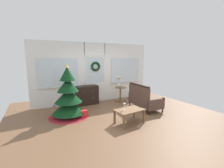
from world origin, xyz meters
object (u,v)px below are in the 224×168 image
(side_table, at_px, (120,92))
(coffee_table, at_px, (130,111))
(dresser_cabinet, at_px, (87,95))
(table_lamp, at_px, (119,81))
(christmas_tree, at_px, (68,99))
(settee_sofa, at_px, (143,99))
(wine_glass, at_px, (124,105))
(gift_box, at_px, (84,113))

(side_table, bearing_deg, coffee_table, -112.95)
(dresser_cabinet, relative_size, table_lamp, 2.08)
(dresser_cabinet, xyz_separation_m, coffee_table, (0.53, -2.39, -0.04))
(christmas_tree, xyz_separation_m, coffee_table, (1.49, -1.32, -0.25))
(settee_sofa, bearing_deg, christmas_tree, 170.22)
(table_lamp, bearing_deg, settee_sofa, -72.40)
(settee_sofa, distance_m, table_lamp, 1.37)
(side_table, xyz_separation_m, table_lamp, (-0.06, 0.04, 0.48))
(side_table, bearing_deg, dresser_cabinet, 164.78)
(wine_glass, bearing_deg, gift_box, 131.66)
(dresser_cabinet, distance_m, table_lamp, 1.48)
(dresser_cabinet, xyz_separation_m, table_lamp, (1.32, -0.34, 0.57))
(christmas_tree, distance_m, gift_box, 0.69)
(dresser_cabinet, relative_size, gift_box, 4.10)
(table_lamp, bearing_deg, dresser_cabinet, 165.74)
(table_lamp, distance_m, gift_box, 2.26)
(table_lamp, relative_size, gift_box, 1.97)
(dresser_cabinet, bearing_deg, table_lamp, -14.26)
(settee_sofa, xyz_separation_m, side_table, (-0.32, 1.14, 0.10))
(settee_sofa, height_order, coffee_table, settee_sofa)
(christmas_tree, distance_m, dresser_cabinet, 1.45)
(wine_glass, bearing_deg, dresser_cabinet, 99.37)
(coffee_table, xyz_separation_m, gift_box, (-1.07, 1.09, -0.24))
(christmas_tree, relative_size, settee_sofa, 1.24)
(coffee_table, xyz_separation_m, wine_glass, (-0.14, 0.05, 0.20))
(settee_sofa, height_order, gift_box, settee_sofa)
(christmas_tree, height_order, dresser_cabinet, christmas_tree)
(settee_sofa, bearing_deg, table_lamp, 107.60)
(christmas_tree, distance_m, side_table, 2.44)
(dresser_cabinet, relative_size, coffee_table, 1.02)
(side_table, height_order, gift_box, side_table)
(christmas_tree, xyz_separation_m, table_lamp, (2.28, 0.73, 0.35))
(gift_box, bearing_deg, table_lamp, 27.36)
(table_lamp, relative_size, wine_glass, 2.26)
(christmas_tree, distance_m, table_lamp, 2.42)
(dresser_cabinet, height_order, gift_box, dresser_cabinet)
(side_table, height_order, wine_glass, side_table)
(settee_sofa, bearing_deg, coffee_table, -143.40)
(table_lamp, height_order, gift_box, table_lamp)
(christmas_tree, relative_size, dresser_cabinet, 1.89)
(wine_glass, bearing_deg, christmas_tree, 136.55)
(settee_sofa, height_order, wine_glass, settee_sofa)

